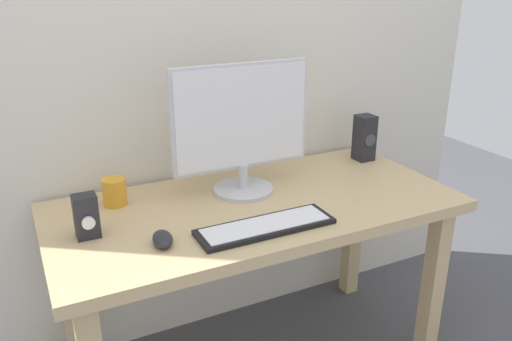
# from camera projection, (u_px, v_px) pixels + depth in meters

# --- Properties ---
(desk) EXTENTS (1.44, 0.68, 0.71)m
(desk) POSITION_uv_depth(u_px,v_px,m) (256.00, 227.00, 1.88)
(desk) COLOR tan
(desk) RESTS_ON ground_plane
(monitor) EXTENTS (0.52, 0.22, 0.47)m
(monitor) POSITION_uv_depth(u_px,v_px,m) (242.00, 127.00, 1.85)
(monitor) COLOR silver
(monitor) RESTS_ON desk
(keyboard_primary) EXTENTS (0.45, 0.14, 0.02)m
(keyboard_primary) POSITION_uv_depth(u_px,v_px,m) (265.00, 226.00, 1.65)
(keyboard_primary) COLOR black
(keyboard_primary) RESTS_ON desk
(mouse) EXTENTS (0.07, 0.11, 0.04)m
(mouse) POSITION_uv_depth(u_px,v_px,m) (163.00, 239.00, 1.55)
(mouse) COLOR #232328
(mouse) RESTS_ON desk
(speaker_right) EXTENTS (0.07, 0.08, 0.20)m
(speaker_right) POSITION_uv_depth(u_px,v_px,m) (364.00, 138.00, 2.23)
(speaker_right) COLOR #232328
(speaker_right) RESTS_ON desk
(audio_controller) EXTENTS (0.07, 0.07, 0.14)m
(audio_controller) POSITION_uv_depth(u_px,v_px,m) (86.00, 216.00, 1.58)
(audio_controller) COLOR #232328
(audio_controller) RESTS_ON desk
(coffee_mug) EXTENTS (0.08, 0.08, 0.10)m
(coffee_mug) POSITION_uv_depth(u_px,v_px,m) (114.00, 192.00, 1.81)
(coffee_mug) COLOR orange
(coffee_mug) RESTS_ON desk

